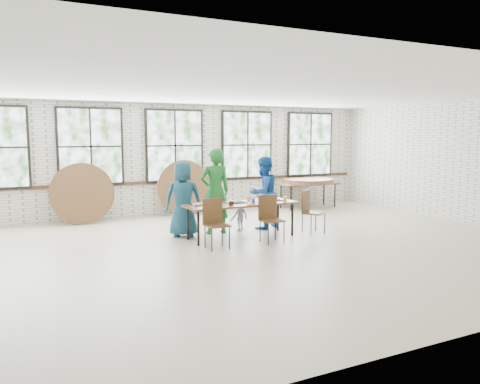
% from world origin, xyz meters
% --- Properties ---
extents(room, '(12.00, 12.00, 12.00)m').
position_xyz_m(room, '(0.00, 4.44, 1.83)').
color(room, beige).
rests_on(room, ground).
extents(dining_table, '(2.43, 0.90, 0.74)m').
position_xyz_m(dining_table, '(0.30, 0.95, 0.69)').
color(dining_table, brown).
rests_on(dining_table, ground).
extents(chair_near_left, '(0.45, 0.43, 0.95)m').
position_xyz_m(chair_near_left, '(-0.55, 0.38, 0.56)').
color(chair_near_left, '#54351C').
rests_on(chair_near_left, ground).
extents(chair_near_right, '(0.42, 0.41, 0.95)m').
position_xyz_m(chair_near_right, '(0.66, 0.37, 0.56)').
color(chair_near_right, '#54351C').
rests_on(chair_near_right, ground).
extents(chair_spare, '(0.57, 0.57, 0.95)m').
position_xyz_m(chair_spare, '(1.89, 0.76, 0.56)').
color(chair_spare, '#54351C').
rests_on(chair_spare, ground).
extents(adult_teal, '(0.93, 0.79, 1.61)m').
position_xyz_m(adult_teal, '(-0.76, 1.60, 0.81)').
color(adult_teal, navy).
rests_on(adult_teal, ground).
extents(adult_green, '(0.71, 0.50, 1.87)m').
position_xyz_m(adult_green, '(-0.02, 1.60, 0.94)').
color(adult_green, '#1B6827').
rests_on(adult_green, ground).
extents(toddler, '(0.54, 0.40, 0.75)m').
position_xyz_m(toddler, '(0.57, 1.60, 0.37)').
color(toddler, '#19133D').
rests_on(toddler, ground).
extents(adult_blue, '(0.97, 0.86, 1.67)m').
position_xyz_m(adult_blue, '(1.18, 1.60, 0.84)').
color(adult_blue, '#154898').
rests_on(adult_blue, ground).
extents(storage_table, '(1.84, 0.84, 0.74)m').
position_xyz_m(storage_table, '(3.93, 3.80, 0.69)').
color(storage_table, brown).
rests_on(storage_table, ground).
extents(tabletop_clutter, '(2.05, 0.61, 0.11)m').
position_xyz_m(tabletop_clutter, '(0.42, 0.92, 0.77)').
color(tabletop_clutter, black).
rests_on(tabletop_clutter, dining_table).
extents(round_tops_stacked, '(1.50, 1.50, 0.13)m').
position_xyz_m(round_tops_stacked, '(3.93, 3.80, 0.80)').
color(round_tops_stacked, brown).
rests_on(round_tops_stacked, storage_table).
extents(round_tops_leaning, '(4.17, 0.40, 1.50)m').
position_xyz_m(round_tops_leaning, '(-1.60, 4.12, 0.73)').
color(round_tops_leaning, brown).
rests_on(round_tops_leaning, ground).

